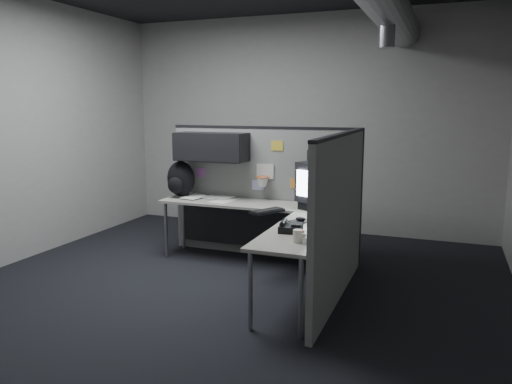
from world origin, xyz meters
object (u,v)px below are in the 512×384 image
at_px(backpack, 180,179).
at_px(keyboard, 267,211).
at_px(desk, 264,219).
at_px(monitor, 324,185).
at_px(phone, 290,227).

bearing_deg(backpack, keyboard, -2.70).
height_order(desk, monitor, monitor).
distance_m(monitor, backpack, 1.89).
bearing_deg(backpack, desk, 2.93).
bearing_deg(desk, phone, -56.77).
xyz_separation_m(monitor, backpack, (-1.89, 0.12, -0.05)).
height_order(phone, backpack, backpack).
relative_size(monitor, keyboard, 1.45).
bearing_deg(phone, monitor, 88.81).
bearing_deg(monitor, backpack, 156.42).
xyz_separation_m(monitor, keyboard, (-0.53, -0.41, -0.26)).
height_order(monitor, phone, monitor).
height_order(monitor, backpack, monitor).
distance_m(desk, monitor, 0.77).
relative_size(keyboard, phone, 1.68).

